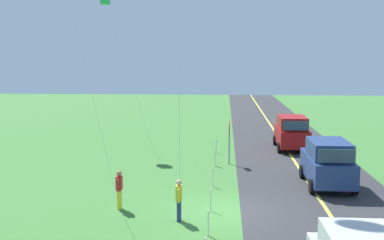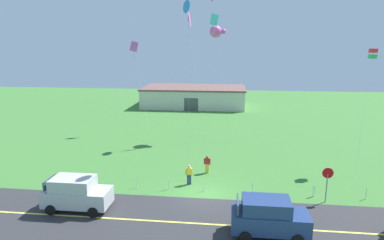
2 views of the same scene
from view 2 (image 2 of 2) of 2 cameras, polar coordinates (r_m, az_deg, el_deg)
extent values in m
cube|color=#3D7533|center=(24.93, 2.05, -13.01)|extent=(120.00, 120.00, 0.10)
cube|color=#2D2D30|center=(21.38, 1.17, -17.52)|extent=(120.00, 7.00, 0.00)
cube|color=#E5E04C|center=(21.38, 1.17, -17.51)|extent=(120.00, 0.16, 0.00)
cube|color=navy|center=(20.37, 13.32, -16.65)|extent=(4.40, 1.90, 1.10)
cube|color=navy|center=(19.90, 12.72, -14.27)|extent=(2.73, 1.75, 0.80)
cube|color=#334756|center=(20.05, 15.90, -14.24)|extent=(0.10, 1.62, 0.64)
cube|color=#334756|center=(19.78, 7.91, -14.24)|extent=(0.10, 1.62, 0.60)
cylinder|color=black|center=(21.68, 16.86, -16.62)|extent=(0.68, 0.22, 0.68)
cylinder|color=black|center=(20.07, 17.85, -19.25)|extent=(0.68, 0.22, 0.68)
cylinder|color=black|center=(21.34, 8.95, -16.70)|extent=(0.68, 0.22, 0.68)
cylinder|color=black|center=(19.71, 9.19, -19.40)|extent=(0.68, 0.22, 0.68)
cube|color=#B7B7BC|center=(23.89, -19.22, -12.45)|extent=(4.40, 1.90, 1.10)
cube|color=#B7B7BC|center=(23.62, -19.95, -10.29)|extent=(2.73, 1.75, 0.80)
cube|color=#334756|center=(23.18, -17.50, -10.56)|extent=(0.10, 1.62, 0.64)
cube|color=#334756|center=(24.37, -23.42, -9.88)|extent=(0.10, 1.62, 0.60)
cylinder|color=black|center=(24.36, -15.03, -13.09)|extent=(0.68, 0.22, 0.68)
cylinder|color=black|center=(22.80, -16.81, -15.08)|extent=(0.68, 0.22, 0.68)
cylinder|color=black|center=(25.50, -21.17, -12.33)|extent=(0.68, 0.22, 0.68)
cylinder|color=black|center=(24.01, -23.30, -14.13)|extent=(0.68, 0.22, 0.68)
cylinder|color=gray|center=(25.30, 22.27, -10.88)|extent=(0.08, 0.08, 2.10)
cylinder|color=red|center=(24.89, 22.49, -8.49)|extent=(0.76, 0.04, 0.76)
cylinder|color=white|center=(24.91, 22.48, -8.47)|extent=(0.62, 0.01, 0.62)
cylinder|color=navy|center=(26.55, -0.70, -10.25)|extent=(0.16, 0.16, 0.82)
cylinder|color=navy|center=(26.53, -0.31, -10.26)|extent=(0.16, 0.16, 0.82)
cube|color=yellow|center=(26.28, -0.51, -8.87)|extent=(0.36, 0.22, 0.56)
cylinder|color=yellow|center=(26.32, -1.03, -8.95)|extent=(0.10, 0.10, 0.52)
cylinder|color=yellow|center=(26.27, 0.02, -8.99)|extent=(0.10, 0.10, 0.52)
sphere|color=#D8AD84|center=(26.14, -0.51, -8.07)|extent=(0.22, 0.22, 0.22)
cylinder|color=yellow|center=(28.79, 2.45, -8.38)|extent=(0.16, 0.16, 0.82)
cylinder|color=yellow|center=(28.78, 2.81, -8.39)|extent=(0.16, 0.16, 0.82)
cube|color=red|center=(28.55, 2.64, -7.09)|extent=(0.36, 0.22, 0.56)
cylinder|color=red|center=(28.58, 2.16, -7.17)|extent=(0.10, 0.10, 0.52)
cylinder|color=red|center=(28.55, 3.13, -7.20)|extent=(0.10, 0.10, 0.52)
sphere|color=#9E704C|center=(28.42, 2.65, -6.35)|extent=(0.22, 0.22, 0.22)
cylinder|color=silver|center=(24.81, -0.54, 2.36)|extent=(0.01, 0.07, 12.62)
cone|color=#D859BF|center=(24.45, -0.58, 17.05)|extent=(0.32, 1.10, 1.11)
cylinder|color=silver|center=(28.42, 0.90, 5.15)|extent=(2.03, 2.49, 14.05)
cone|color=#2D8CE5|center=(29.70, -0.85, 19.05)|extent=(0.91, 1.03, 1.11)
cylinder|color=silver|center=(41.63, -8.65, 5.10)|extent=(2.25, 2.06, 10.71)
cube|color=#D859BF|center=(42.57, -10.02, 12.45)|extent=(1.18, 0.09, 1.39)
cylinder|color=green|center=(42.58, -9.97, 11.24)|extent=(0.04, 0.04, 1.40)
cylinder|color=silver|center=(31.71, 27.63, 0.88)|extent=(1.71, 3.48, 10.13)
cube|color=red|center=(33.11, 28.91, 10.48)|extent=(0.56, 0.56, 0.36)
cube|color=green|center=(33.12, 28.82, 9.62)|extent=(0.56, 0.56, 0.36)
cylinder|color=silver|center=(38.42, 5.73, 5.83)|extent=(2.45, 2.60, 12.41)
sphere|color=#D859BF|center=(39.51, 4.13, 15.06)|extent=(1.40, 1.40, 1.40)
sphere|color=#D859BF|center=(39.48, 5.49, 15.04)|extent=(0.60, 0.60, 0.60)
cylinder|color=silver|center=(39.16, 2.90, 8.72)|extent=(0.37, 1.16, 16.10)
cylinder|color=silver|center=(39.18, 2.44, 6.93)|extent=(1.81, 0.57, 13.66)
cube|color=#4CD8D8|center=(38.76, 3.89, 16.97)|extent=(1.01, 0.56, 1.35)
cylinder|color=yellow|center=(38.70, 3.87, 15.64)|extent=(0.04, 0.04, 1.40)
cube|color=beige|center=(60.44, 0.39, 3.98)|extent=(18.00, 10.00, 3.20)
cube|color=brown|center=(60.20, 0.39, 5.63)|extent=(18.36, 10.20, 0.30)
cube|color=#4C4C51|center=(55.66, -0.15, 2.71)|extent=(2.40, 0.12, 2.20)
cylinder|color=silver|center=(26.23, -9.57, -10.63)|extent=(0.05, 0.05, 0.90)
cylinder|color=silver|center=(25.68, -4.07, -11.01)|extent=(0.05, 0.05, 0.90)
cylinder|color=silver|center=(25.35, 2.09, -11.30)|extent=(0.05, 0.05, 0.90)
cylinder|color=silver|center=(25.37, 10.41, -11.50)|extent=(0.05, 0.05, 0.90)
cylinder|color=silver|center=(26.09, 20.49, -11.43)|extent=(0.05, 0.05, 0.90)
cylinder|color=silver|center=(26.07, 20.27, -11.43)|extent=(0.05, 0.05, 0.90)
cylinder|color=silver|center=(27.19, 27.95, -11.15)|extent=(0.05, 0.05, 0.90)
camera|label=1|loc=(30.77, -35.26, 1.75)|focal=44.98mm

